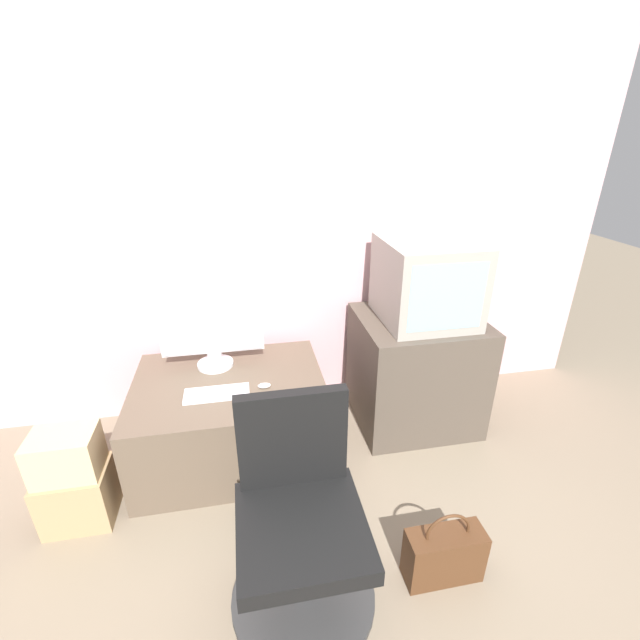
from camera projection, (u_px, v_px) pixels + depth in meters
The scene contains 12 objects.
ground_plane at pixel (303, 574), 1.81m from camera, with size 12.00×12.00×0.00m, color #7F705B.
wall_back at pixel (264, 208), 2.46m from camera, with size 4.40×0.05×2.60m.
desk at pixel (232, 417), 2.40m from camera, with size 1.02×0.79×0.47m.
side_stand at pixel (415, 370), 2.65m from camera, with size 0.71×0.64×0.70m.
main_monitor at pixel (212, 333), 2.37m from camera, with size 0.57×0.20×0.41m.
keyboard at pixel (217, 394), 2.18m from camera, with size 0.33×0.13×0.01m.
mouse at pixel (264, 386), 2.24m from camera, with size 0.07×0.04×0.03m.
crt_tv at pixel (426, 281), 2.41m from camera, with size 0.50×0.53×0.46m.
office_chair at pixel (300, 526), 1.62m from camera, with size 0.57×0.57×0.84m.
cardboard_box_lower at pixel (78, 495), 2.01m from camera, with size 0.30×0.24×0.28m.
cardboard_box_upper at pixel (65, 454), 1.91m from camera, with size 0.28×0.20×0.21m.
handbag at pixel (444, 554), 1.75m from camera, with size 0.32×0.12×0.35m.
Camera 1 is at (-0.15, -1.20, 1.72)m, focal length 24.00 mm.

